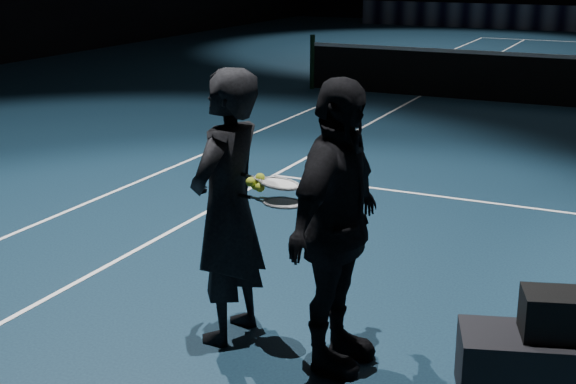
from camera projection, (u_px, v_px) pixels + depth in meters
name	position (u px, v px, depth m)	size (l,w,h in m)	color
net_post_left	(312.00, 62.00, 16.41)	(0.10, 0.10, 1.10)	black
player_bench	(576.00, 369.00, 4.97)	(1.44, 0.48, 0.43)	black
player_a	(228.00, 208.00, 5.61)	(0.72, 0.47, 1.96)	black
player_b	(336.00, 227.00, 5.20)	(1.15, 0.48, 1.96)	black
racket_lower	(283.00, 203.00, 5.36)	(0.68, 0.22, 0.03)	black
racket_upper	(280.00, 184.00, 5.38)	(0.68, 0.22, 0.03)	black
tennis_balls	(259.00, 184.00, 5.43)	(0.12, 0.10, 0.12)	#ACC82A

